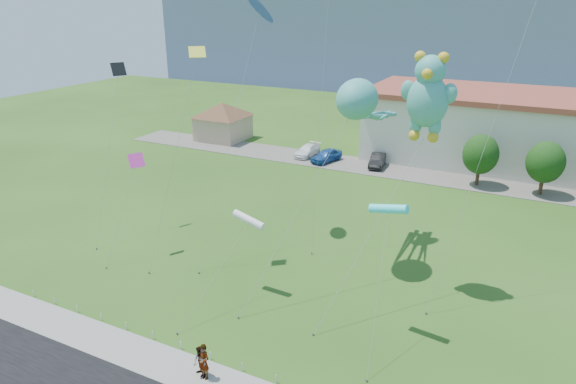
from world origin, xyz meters
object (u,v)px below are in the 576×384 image
at_px(pavilion, 223,118).
at_px(octopus_kite, 362,106).
at_px(pedestrian_right, 201,362).
at_px(teddy_bear_kite, 428,95).
at_px(pedestrian_left, 204,362).
at_px(parked_car_blue, 326,155).
at_px(parked_car_black, 378,160).
at_px(parked_car_white, 307,151).

relative_size(pavilion, octopus_kite, 0.58).
xyz_separation_m(pedestrian_right, teddy_bear_kite, (7.23, 14.35, 11.90)).
bearing_deg(pedestrian_right, pedestrian_left, 22.31).
height_order(pedestrian_right, parked_car_blue, pedestrian_right).
xyz_separation_m(parked_car_blue, parked_car_black, (5.99, 0.95, -0.03)).
bearing_deg(pavilion, octopus_kite, -41.33).
xyz_separation_m(pedestrian_right, parked_car_blue, (-8.58, 37.25, -0.17)).
bearing_deg(parked_car_blue, octopus_kite, -45.77).
xyz_separation_m(parked_car_black, teddy_bear_kite, (9.82, -23.86, 12.10)).
bearing_deg(pavilion, pedestrian_left, -57.84).
bearing_deg(pavilion, parked_car_blue, -11.58).
bearing_deg(parked_car_black, teddy_bear_kite, -76.33).
distance_m(pedestrian_right, parked_car_blue, 38.23).
xyz_separation_m(pavilion, parked_car_white, (13.80, -2.29, -2.30)).
bearing_deg(parked_car_white, octopus_kite, -54.51).
bearing_deg(pedestrian_left, octopus_kite, 89.15).
relative_size(parked_car_black, teddy_bear_kite, 0.29).
relative_size(octopus_kite, teddy_bear_kite, 1.03).
distance_m(pedestrian_left, pedestrian_right, 0.22).
xyz_separation_m(pedestrian_left, parked_car_black, (-2.78, 38.21, -0.30)).
distance_m(pedestrian_right, parked_car_white, 40.12).
relative_size(pedestrian_left, parked_car_black, 0.45).
bearing_deg(pedestrian_right, pavilion, 144.28).
height_order(pavilion, teddy_bear_kite, teddy_bear_kite).
height_order(octopus_kite, teddy_bear_kite, teddy_bear_kite).
height_order(pavilion, parked_car_black, pavilion).
bearing_deg(octopus_kite, parked_car_blue, 117.70).
relative_size(pedestrian_left, octopus_kite, 0.12).
relative_size(pedestrian_right, teddy_bear_kite, 0.11).
distance_m(parked_car_white, octopus_kite, 28.43).
relative_size(pavilion, pedestrian_right, 5.20).
xyz_separation_m(pedestrian_left, octopus_kite, (2.30, 16.17, 10.38)).
relative_size(pavilion, parked_car_blue, 2.08).
relative_size(pavilion, parked_car_white, 2.01).
relative_size(pavilion, teddy_bear_kite, 0.60).
height_order(pedestrian_left, teddy_bear_kite, teddy_bear_kite).
height_order(parked_car_black, teddy_bear_kite, teddy_bear_kite).
xyz_separation_m(octopus_kite, teddy_bear_kite, (4.74, -1.83, 1.42)).
distance_m(pavilion, teddy_bear_kite, 43.08).
distance_m(parked_car_white, parked_car_black, 9.01).
bearing_deg(parked_car_blue, parked_car_white, 175.65).
xyz_separation_m(pavilion, parked_car_blue, (16.82, -3.45, -2.21)).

